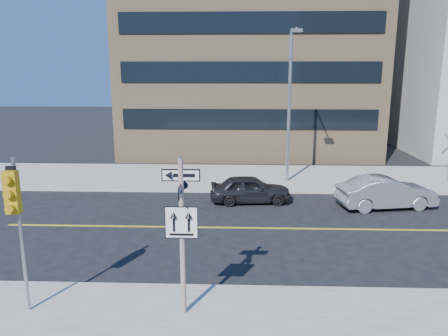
{
  "coord_description": "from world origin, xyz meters",
  "views": [
    {
      "loc": [
        1.38,
        -12.45,
        6.2
      ],
      "look_at": [
        0.78,
        4.0,
        2.45
      ],
      "focal_mm": 35.0,
      "sensor_mm": 36.0,
      "label": 1
    }
  ],
  "objects_px": {
    "traffic_signal": "(14,205)",
    "parked_car_a": "(250,189)",
    "parked_car_b": "(386,192)",
    "sign_pole": "(182,228)",
    "streetlight_a": "(290,97)"
  },
  "relations": [
    {
      "from": "parked_car_a",
      "to": "parked_car_b",
      "type": "bearing_deg",
      "value": -100.8
    },
    {
      "from": "sign_pole",
      "to": "traffic_signal",
      "type": "xyz_separation_m",
      "value": [
        -4.0,
        -0.15,
        0.59
      ]
    },
    {
      "from": "sign_pole",
      "to": "parked_car_a",
      "type": "relative_size",
      "value": 1.07
    },
    {
      "from": "traffic_signal",
      "to": "parked_car_b",
      "type": "distance_m",
      "value": 15.51
    },
    {
      "from": "parked_car_a",
      "to": "parked_car_b",
      "type": "xyz_separation_m",
      "value": [
        6.14,
        -0.63,
        0.08
      ]
    },
    {
      "from": "traffic_signal",
      "to": "parked_car_a",
      "type": "bearing_deg",
      "value": 59.78
    },
    {
      "from": "traffic_signal",
      "to": "streetlight_a",
      "type": "bearing_deg",
      "value": 59.2
    },
    {
      "from": "sign_pole",
      "to": "parked_car_b",
      "type": "xyz_separation_m",
      "value": [
        8.05,
        9.35,
        -1.72
      ]
    },
    {
      "from": "parked_car_b",
      "to": "traffic_signal",
      "type": "bearing_deg",
      "value": 117.99
    },
    {
      "from": "traffic_signal",
      "to": "parked_car_b",
      "type": "xyz_separation_m",
      "value": [
        12.05,
        9.5,
        -2.31
      ]
    },
    {
      "from": "traffic_signal",
      "to": "parked_car_b",
      "type": "height_order",
      "value": "traffic_signal"
    },
    {
      "from": "sign_pole",
      "to": "parked_car_b",
      "type": "distance_m",
      "value": 12.46
    },
    {
      "from": "traffic_signal",
      "to": "parked_car_a",
      "type": "relative_size",
      "value": 1.06
    },
    {
      "from": "sign_pole",
      "to": "traffic_signal",
      "type": "relative_size",
      "value": 1.02
    },
    {
      "from": "traffic_signal",
      "to": "streetlight_a",
      "type": "relative_size",
      "value": 0.5
    }
  ]
}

